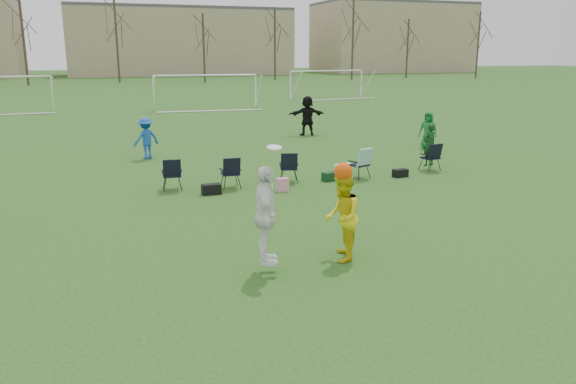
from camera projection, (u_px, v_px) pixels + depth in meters
name	position (u px, v px, depth m)	size (l,w,h in m)	color
ground	(336.00, 285.00, 10.00)	(260.00, 260.00, 0.00)	#224D18
fielder_blue	(146.00, 138.00, 21.59)	(1.03, 0.59, 1.59)	blue
fielder_green_far	(428.00, 130.00, 23.88)	(0.77, 0.50, 1.58)	#12692C
fielder_black	(307.00, 116.00, 27.68)	(1.80, 0.57, 1.94)	black
center_contest	(308.00, 215.00, 10.64)	(2.46, 1.34, 2.41)	white
sideline_setup	(320.00, 164.00, 18.10)	(9.57, 2.16, 1.64)	#103D16
goal_mid	(206.00, 82.00, 40.12)	(7.40, 0.63, 2.46)	white
goal_right	(327.00, 76.00, 49.45)	(7.35, 1.14, 2.46)	white
tree_line	(119.00, 43.00, 72.81)	(110.28, 3.28, 11.40)	#382B21
building_row	(149.00, 40.00, 98.62)	(126.00, 16.00, 13.00)	tan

